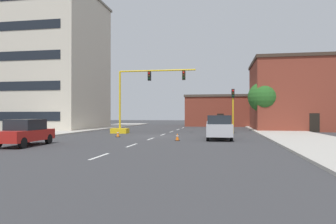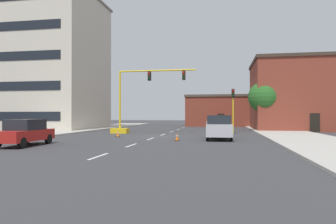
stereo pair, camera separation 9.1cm
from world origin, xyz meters
The scene contains 20 objects.
ground_plane centered at (0.00, 0.00, 0.00)m, with size 160.00×160.00×0.00m, color #38383A.
sidewalk_left centered at (-12.64, 8.00, 0.07)m, with size 6.00×56.00×0.14m, color #B2ADA3.
sidewalk_right centered at (12.64, 8.00, 0.07)m, with size 6.00×56.00×0.14m, color #B2ADA3.
lane_stripe_seg_0 centered at (0.00, -14.00, 0.00)m, with size 0.16×2.40×0.01m, color silver.
lane_stripe_seg_1 centered at (0.00, -8.50, 0.00)m, with size 0.16×2.40×0.01m, color silver.
lane_stripe_seg_2 centered at (0.00, -3.00, 0.00)m, with size 0.16×2.40×0.01m, color silver.
lane_stripe_seg_3 centered at (0.00, 2.50, 0.00)m, with size 0.16×2.40×0.01m, color silver.
lane_stripe_seg_4 centered at (0.00, 8.00, 0.00)m, with size 0.16×2.40×0.01m, color silver.
lane_stripe_seg_5 centered at (0.00, 13.50, 0.00)m, with size 0.16×2.40×0.01m, color silver.
lane_stripe_seg_6 centered at (0.00, 19.00, 0.00)m, with size 0.16×2.40×0.01m, color silver.
building_tall_left centered at (-19.23, 11.82, 9.34)m, with size 15.86×13.39×18.66m.
building_brick_center centered at (5.67, 28.40, 2.72)m, with size 12.27×9.68×5.43m.
building_row_right centered at (16.45, 15.05, 4.63)m, with size 13.00×11.10×9.24m.
traffic_signal_gantry centered at (-3.88, 3.91, 2.25)m, with size 9.16×1.20×6.83m.
traffic_light_pole_right centered at (7.10, 5.54, 3.53)m, with size 0.32×0.47×4.80m.
tree_right_mid centered at (10.94, 11.01, 4.16)m, with size 3.77×3.77×6.07m.
pickup_truck_silver centered at (5.67, -2.43, 0.97)m, with size 2.18×5.47×1.99m.
sedan_red_near_left centered at (-6.82, -10.00, 0.89)m, with size 2.04×4.58×1.74m.
traffic_cone_roadside_a centered at (2.48, -4.42, 0.29)m, with size 0.36×0.36×0.59m.
traffic_cone_roadside_b centered at (-3.46, -1.35, 0.30)m, with size 0.36×0.36×0.61m.
Camera 1 is at (5.92, -28.32, 2.06)m, focal length 33.00 mm.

